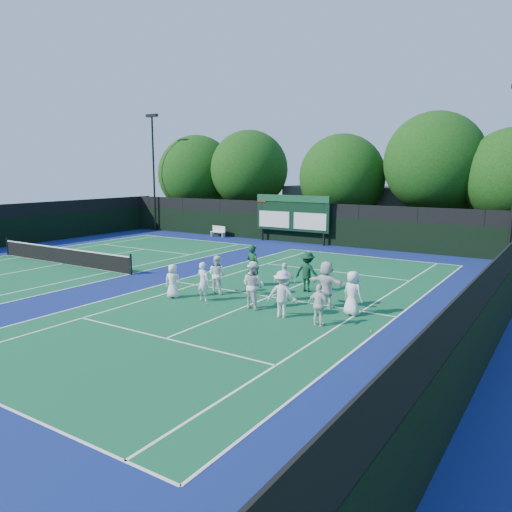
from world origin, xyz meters
The scene contains 33 objects.
ground centered at (0.00, 0.00, 0.00)m, with size 120.00×120.00×0.00m, color #1A3D10.
court_apron centered at (-6.00, 1.00, 0.00)m, with size 34.00×32.00×0.01m, color navy.
near_court centered at (0.00, 1.00, 0.01)m, with size 11.05×23.85×0.01m.
left_court centered at (-14.00, 1.00, 0.01)m, with size 11.05×23.85×0.01m.
back_fence centered at (-6.00, 16.00, 1.36)m, with size 34.00×0.08×3.00m.
divider_fence_right centered at (9.00, 1.00, 1.36)m, with size 0.08×32.00×3.00m.
scoreboard centered at (-7.01, 15.59, 2.19)m, with size 6.00×0.21×3.55m.
clubhouse centered at (-2.00, 24.00, 2.00)m, with size 18.00×6.00×4.00m, color #515156.
light_pole_left centered at (-21.00, 15.70, 6.30)m, with size 1.20×0.30×10.12m.
tennis_net centered at (-14.00, 1.00, 0.49)m, with size 11.30×0.10×1.10m.
bench centered at (-13.68, 15.36, 0.48)m, with size 1.43×0.55×0.89m.
tree_a centered at (-19.10, 19.58, 4.80)m, with size 7.09×7.09×8.53m.
tree_b centered at (-13.28, 19.58, 5.24)m, with size 6.65×6.65×8.74m.
tree_c centered at (-4.67, 19.58, 4.65)m, with size 6.57×6.57×8.11m.
tree_d centered at (2.20, 19.58, 5.69)m, with size 6.96×6.96×9.35m.
tennis_ball_0 centered at (-1.48, -1.44, 0.03)m, with size 0.07×0.07×0.07m, color gold.
tennis_ball_1 centered at (1.27, 0.70, 0.03)m, with size 0.07×0.07×0.07m, color gold.
tennis_ball_2 centered at (5.29, -1.14, 0.03)m, with size 0.07×0.07×0.07m, color gold.
tennis_ball_3 centered at (-3.87, -0.10, 0.03)m, with size 0.07×0.07×0.07m, color gold.
tennis_ball_4 centered at (0.13, 3.91, 0.03)m, with size 0.07×0.07×0.07m, color gold.
tennis_ball_5 centered at (4.08, 1.17, 0.03)m, with size 0.07×0.07×0.07m, color gold.
player_front_0 centered at (-3.35, -1.35, 0.73)m, with size 0.71×0.46×1.46m, color white.
player_front_1 centered at (-1.95, -1.06, 0.82)m, with size 0.60×0.39×1.65m, color white.
player_front_2 centered at (0.37, -0.86, 0.91)m, with size 0.89×0.69×1.83m, color silver.
player_front_3 centered at (1.92, -1.27, 0.87)m, with size 1.12×0.64×1.74m, color silver.
player_front_4 centered at (3.52, -1.47, 0.74)m, with size 0.87×0.36×1.48m, color white.
player_back_0 centered at (-2.25, 0.27, 0.85)m, with size 0.83×0.64×1.70m, color white.
player_back_1 centered at (-0.77, 0.88, 0.74)m, with size 0.96×0.55×1.48m, color white.
player_back_2 centered at (0.84, 0.80, 0.80)m, with size 0.94×0.39×1.60m, color white.
player_back_3 centered at (2.71, 0.81, 0.93)m, with size 1.73×0.55×1.86m, color silver.
player_back_4 centered at (3.98, 0.37, 0.84)m, with size 0.82×0.53×1.68m, color white.
coach_left centered at (-1.76, 2.36, 0.97)m, with size 0.71×0.46×1.94m, color #103B1D.
coach_right centered at (0.90, 2.72, 0.90)m, with size 1.16×0.67×1.79m, color #0E341F.
Camera 1 is at (10.78, -16.66, 5.34)m, focal length 35.00 mm.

